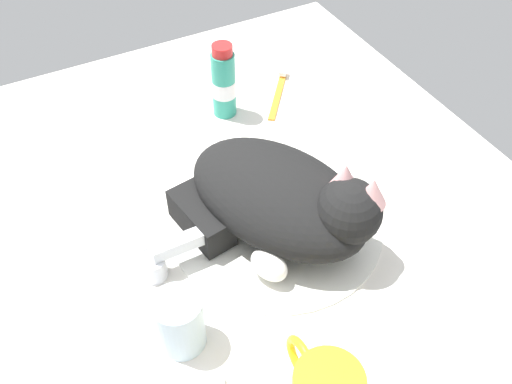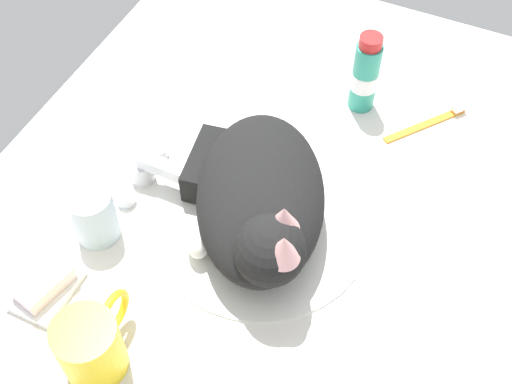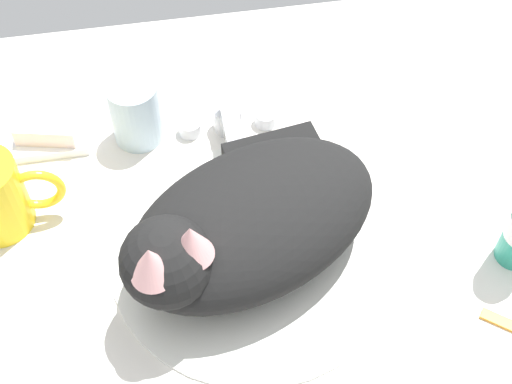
{
  "view_description": "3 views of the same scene",
  "coord_description": "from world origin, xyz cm",
  "px_view_note": "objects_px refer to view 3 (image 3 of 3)",
  "views": [
    {
      "loc": [
        -48.03,
        28.73,
        64.85
      ],
      "look_at": [
        1.62,
        2.56,
        6.93
      ],
      "focal_mm": 40.54,
      "sensor_mm": 36.0,
      "label": 1
    },
    {
      "loc": [
        -48.86,
        -21.91,
        77.38
      ],
      "look_at": [
        0.05,
        0.7,
        6.63
      ],
      "focal_mm": 46.88,
      "sensor_mm": 36.0,
      "label": 2
    },
    {
      "loc": [
        -6.99,
        -41.73,
        66.25
      ],
      "look_at": [
        0.87,
        3.55,
        6.45
      ],
      "focal_mm": 50.27,
      "sensor_mm": 36.0,
      "label": 3
    }
  ],
  "objects_px": {
    "cat": "(242,224)",
    "rinse_cup": "(135,112)",
    "faucet": "(229,122)",
    "soap_bar": "(48,128)"
  },
  "relations": [
    {
      "from": "faucet",
      "to": "rinse_cup",
      "type": "bearing_deg",
      "value": 170.93
    },
    {
      "from": "cat",
      "to": "rinse_cup",
      "type": "relative_size",
      "value": 3.91
    },
    {
      "from": "rinse_cup",
      "to": "soap_bar",
      "type": "relative_size",
      "value": 1.13
    },
    {
      "from": "faucet",
      "to": "soap_bar",
      "type": "height_order",
      "value": "faucet"
    },
    {
      "from": "faucet",
      "to": "rinse_cup",
      "type": "height_order",
      "value": "rinse_cup"
    },
    {
      "from": "rinse_cup",
      "to": "soap_bar",
      "type": "xyz_separation_m",
      "value": [
        -0.11,
        0.01,
        -0.02
      ]
    },
    {
      "from": "cat",
      "to": "rinse_cup",
      "type": "height_order",
      "value": "cat"
    },
    {
      "from": "faucet",
      "to": "soap_bar",
      "type": "xyz_separation_m",
      "value": [
        -0.22,
        0.03,
        0.0
      ]
    },
    {
      "from": "rinse_cup",
      "to": "soap_bar",
      "type": "distance_m",
      "value": 0.11
    },
    {
      "from": "soap_bar",
      "to": "cat",
      "type": "bearing_deg",
      "value": -45.71
    }
  ]
}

